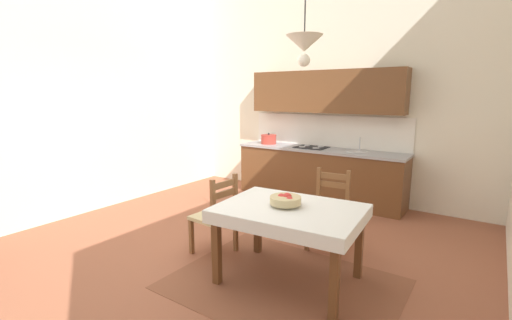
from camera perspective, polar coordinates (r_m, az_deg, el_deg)
name	(u,v)px	position (r m, az deg, el deg)	size (l,w,h in m)	color
ground_plane	(219,261)	(4.16, -6.04, -15.97)	(5.98, 6.59, 0.10)	#99563D
wall_back	(332,75)	(6.36, 12.16, 13.25)	(5.98, 0.12, 4.25)	silver
wall_left	(71,72)	(5.91, -27.78, 12.50)	(0.12, 6.59, 4.25)	silver
area_rug	(283,284)	(3.62, 4.48, -19.39)	(2.10, 1.60, 0.01)	brown
kitchen_cabinetry	(320,151)	(6.13, 10.30, 1.52)	(2.91, 0.63, 2.20)	brown
dining_table	(290,220)	(3.43, 5.48, -9.62)	(1.41, 1.09, 0.75)	brown
dining_chair_tv_side	(216,217)	(4.07, -6.52, -9.11)	(0.44, 0.44, 0.93)	#D1BC89
dining_chair_kitchen_side	(329,212)	(4.29, 11.70, -8.18)	(0.46, 0.46, 0.93)	#D1BC89
fruit_bowl	(286,200)	(3.40, 4.82, -6.49)	(0.30, 0.30, 0.12)	tan
pendant_lamp	(304,45)	(3.20, 7.83, 18.06)	(0.32, 0.32, 0.81)	black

